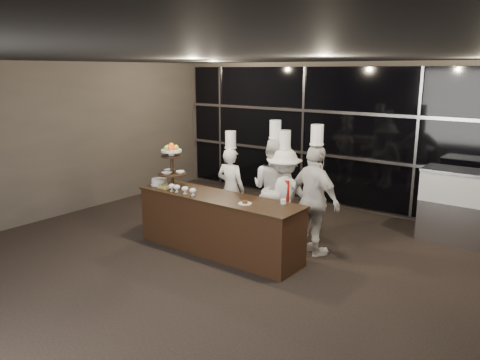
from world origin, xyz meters
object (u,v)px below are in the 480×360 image
Objects in this scene: display_case at (467,204)px; chef_d at (315,200)px; chef_c at (284,195)px; display_stand at (172,162)px; chef_a at (231,187)px; buffet_counter at (218,224)px; chef_b at (274,188)px; layer_cake at (159,182)px.

chef_d reaches higher than display_case.
display_case is at bearing 34.60° from chef_c.
display_case is at bearing 34.66° from display_stand.
display_case is at bearing 26.36° from chef_a.
buffet_counter is 1.98× the size of display_case.
display_case is at bearing 47.94° from chef_d.
chef_d reaches higher than chef_c.
display_stand is 0.37× the size of chef_b.
chef_d is at bearing -19.20° from chef_c.
chef_a is (0.72, 1.06, -0.19)m from layer_cake.
display_stand is 0.40× the size of chef_c.
layer_cake is at bearing -124.11° from chef_a.
chef_a is at bearing -174.87° from chef_b.
chef_d is at bearing 19.02° from layer_cake.
display_case is at bearing 33.42° from layer_cake.
display_stand is 1.94m from chef_c.
chef_b is (-2.69, -1.69, 0.19)m from display_case.
display_case is 0.80× the size of chef_a.
chef_b reaches higher than chef_c.
layer_cake reaches higher than buffet_counter.
display_case is (4.02, 2.78, -0.65)m from display_stand.
buffet_counter is 1.55m from chef_d.
buffet_counter is 1.51× the size of chef_c.
chef_a is 0.95× the size of chef_c.
display_stand is 4.93m from display_case.
display_stand is 1.78m from chef_b.
chef_b is 0.99× the size of chef_d.
chef_a reaches higher than buffet_counter.
chef_a reaches higher than display_case.
display_case is (4.29, 2.83, -0.29)m from layer_cake.
chef_d is (2.25, 0.82, -0.45)m from display_stand.
chef_d is (2.52, 0.87, -0.08)m from layer_cake.
chef_a reaches higher than layer_cake.
chef_d is at bearing 19.98° from display_stand.
buffet_counter is at bearing 0.01° from display_stand.
layer_cake is 2.66m from chef_d.
chef_a is (-3.57, -1.77, 0.10)m from display_case.
display_case is at bearing 32.17° from chef_b.
chef_c is (1.80, 1.12, -0.17)m from layer_cake.
display_stand reaches higher than display_case.
display_stand is at bearing -179.99° from buffet_counter.
layer_cake is at bearing -148.25° from chef_c.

